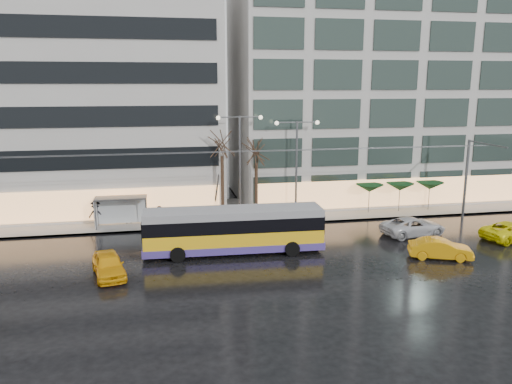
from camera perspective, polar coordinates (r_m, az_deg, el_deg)
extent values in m
plane|color=black|center=(33.34, -2.32, -8.46)|extent=(140.00, 140.00, 0.00)
cube|color=gray|center=(46.81, -2.42, -2.22)|extent=(80.00, 10.00, 0.15)
cube|color=slate|center=(42.10, -1.44, -3.88)|extent=(80.00, 0.10, 0.15)
cube|color=#AFABA7|center=(51.17, -24.16, 10.52)|extent=(34.00, 14.00, 22.00)
cube|color=#AFABA7|center=(55.10, 14.88, 12.79)|extent=(32.00, 14.00, 25.00)
cube|color=yellow|center=(35.50, -2.55, -5.28)|extent=(12.56, 3.01, 1.56)
cube|color=#48378A|center=(35.67, -2.55, -6.08)|extent=(12.60, 3.05, 0.52)
cube|color=black|center=(35.18, -2.57, -3.51)|extent=(12.58, 3.03, 0.94)
cube|color=gray|center=(34.98, -2.58, -2.36)|extent=(12.56, 3.01, 0.52)
cube|color=black|center=(36.40, 7.31, -3.30)|extent=(0.14, 2.39, 1.35)
cube|color=black|center=(35.13, -12.81, -4.10)|extent=(0.14, 2.39, 1.35)
cylinder|color=black|center=(37.51, 3.27, -5.24)|extent=(1.05, 0.40, 1.04)
cylinder|color=black|center=(35.10, 4.16, -6.50)|extent=(1.05, 0.40, 1.04)
cylinder|color=black|center=(36.73, -8.94, -5.75)|extent=(1.05, 0.40, 1.04)
cylinder|color=black|center=(34.27, -8.93, -7.09)|extent=(1.05, 0.40, 1.04)
cylinder|color=#595B60|center=(35.50, -4.45, 0.34)|extent=(0.19, 3.87, 2.74)
cylinder|color=#595B60|center=(36.01, -4.51, 0.51)|extent=(0.19, 3.87, 2.74)
cylinder|color=#595B60|center=(48.15, 22.86, 1.40)|extent=(0.24, 0.24, 7.00)
cube|color=#595B60|center=(45.64, 24.93, 4.99)|extent=(0.10, 5.00, 0.10)
cylinder|color=#595B60|center=(37.35, -2.19, 4.59)|extent=(42.00, 0.04, 0.04)
cylinder|color=#595B60|center=(37.84, -2.30, 4.69)|extent=(42.00, 0.04, 0.04)
cube|color=#595B60|center=(42.51, -15.20, -0.64)|extent=(4.20, 1.60, 0.12)
cube|color=silver|center=(43.48, -15.04, -2.04)|extent=(4.00, 0.05, 2.20)
cube|color=white|center=(43.02, -17.83, -2.37)|extent=(0.10, 1.40, 2.20)
cylinder|color=#595B60|center=(42.34, -17.88, -2.60)|extent=(0.10, 0.10, 2.40)
cylinder|color=#595B60|center=(43.69, -17.66, -2.14)|extent=(0.10, 0.10, 2.40)
cylinder|color=#595B60|center=(42.01, -12.46, -2.41)|extent=(0.10, 0.10, 2.40)
cylinder|color=#595B60|center=(43.36, -12.41, -1.94)|extent=(0.10, 0.10, 2.40)
cylinder|color=#595B60|center=(42.76, -1.85, 2.66)|extent=(0.18, 0.18, 9.00)
cylinder|color=#595B60|center=(42.11, -3.11, 8.53)|extent=(1.80, 0.10, 0.10)
cylinder|color=#595B60|center=(42.39, -0.68, 8.58)|extent=(1.80, 0.10, 0.10)
sphere|color=#FFF2CC|center=(42.01, -4.34, 8.44)|extent=(0.36, 0.36, 0.36)
sphere|color=#FFF2CC|center=(42.56, 0.53, 8.52)|extent=(0.36, 0.36, 0.36)
cylinder|color=#595B60|center=(43.83, 4.63, 2.54)|extent=(0.18, 0.18, 8.50)
cylinder|color=#595B60|center=(43.09, 3.56, 7.95)|extent=(1.80, 0.10, 0.10)
cylinder|color=#595B60|center=(43.57, 5.88, 7.96)|extent=(1.80, 0.10, 0.10)
sphere|color=#FFF2CC|center=(42.89, 2.38, 7.87)|extent=(0.36, 0.36, 0.36)
sphere|color=#FFF2CC|center=(43.84, 7.02, 7.89)|extent=(0.36, 0.36, 0.36)
cylinder|color=black|center=(43.07, -3.85, 0.41)|extent=(0.28, 0.28, 5.60)
cylinder|color=black|center=(43.78, 0.03, 0.17)|extent=(0.28, 0.28, 4.90)
cylinder|color=#595B60|center=(46.95, 12.77, -1.00)|extent=(0.06, 0.06, 2.20)
cone|color=#0F3917|center=(46.70, 12.84, 0.44)|extent=(2.50, 2.50, 0.70)
cylinder|color=#595B60|center=(48.21, 16.04, -0.83)|extent=(0.06, 0.06, 2.20)
cone|color=#0F3917|center=(47.96, 16.13, 0.57)|extent=(2.50, 2.50, 0.70)
cylinder|color=#595B60|center=(49.62, 19.14, -0.67)|extent=(0.06, 0.06, 2.20)
cone|color=#0F3917|center=(49.38, 19.24, 0.69)|extent=(2.50, 2.50, 0.70)
imported|color=#F3AB0C|center=(32.75, -16.50, -7.98)|extent=(2.67, 4.63, 1.48)
imported|color=orange|center=(36.74, 20.31, -6.10)|extent=(4.46, 2.85, 1.39)
imported|color=#F7ED0D|center=(43.27, 27.23, -3.97)|extent=(5.46, 3.41, 1.41)
imported|color=silver|center=(41.55, 17.52, -3.76)|extent=(5.50, 3.15, 1.44)
imported|color=black|center=(43.72, -14.40, -2.31)|extent=(0.73, 0.54, 1.83)
imported|color=#CF4557|center=(43.52, -14.46, -1.25)|extent=(1.10, 1.12, 0.88)
imported|color=black|center=(41.71, -11.03, -2.83)|extent=(1.08, 0.95, 1.87)
imported|color=black|center=(43.87, -17.81, -2.44)|extent=(1.24, 0.75, 1.88)
imported|color=black|center=(43.67, -17.88, -1.41)|extent=(0.86, 0.86, 0.72)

